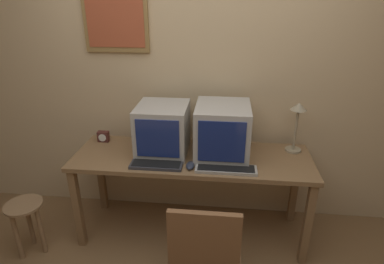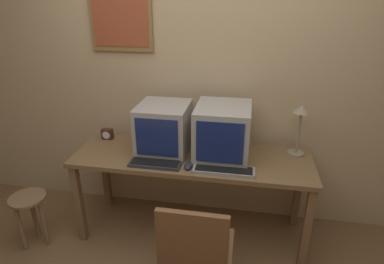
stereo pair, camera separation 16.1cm
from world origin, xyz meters
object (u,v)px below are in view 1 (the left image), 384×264
Objects in this scene: monitor_left at (163,129)px; keyboard_main at (157,164)px; keyboard_side at (226,169)px; office_chair at (205,264)px; mouse_near_keyboard at (190,165)px; side_stool at (26,218)px; desk_lamp at (297,118)px; desk_clock at (103,137)px; monitor_right at (222,131)px.

keyboard_main is at bearing -91.44° from monitor_left.
office_chair is at bearing -101.37° from keyboard_side.
keyboard_main is at bearing 178.37° from mouse_near_keyboard.
side_stool is at bearing -156.78° from monitor_left.
side_stool is at bearing -165.07° from desk_lamp.
keyboard_side is 1.13m from desk_clock.
desk_clock reaches higher than mouse_near_keyboard.
mouse_near_keyboard is 0.13× the size of office_chair.
desk_clock is at bearing 172.48° from monitor_right.
office_chair is at bearing -54.29° from keyboard_main.
desk_clock is 1.62m from desk_lamp.
office_chair reaches higher than keyboard_side.
desk_lamp is at bearing 12.32° from monitor_right.
desk_clock is at bearing 135.54° from office_chair.
desk_clock is (-0.54, 0.37, 0.03)m from keyboard_main.
mouse_near_keyboard is 0.69m from office_chair.
monitor_left is 0.58m from desk_clock.
monitor_right reaches higher than office_chair.
keyboard_main and keyboard_side have the same top height.
monitor_left is at bearing -12.58° from desk_clock.
keyboard_main is (-0.47, -0.23, -0.19)m from monitor_right.
office_chair is at bearing -44.46° from desk_clock.
office_chair reaches higher than keyboard_main.
desk_clock is at bearing 145.91° from keyboard_main.
keyboard_side is 0.97× the size of side_stool.
keyboard_side is at bearing 6.34° from side_stool.
desk_clock is 0.21× the size of side_stool.
monitor_left is at bearing 178.59° from monitor_right.
desk_lamp reaches higher than office_chair.
desk_lamp is 0.46× the size of office_chair.
keyboard_main is 0.79m from office_chair.
desk_lamp is (1.05, 0.36, 0.27)m from keyboard_main.
monitor_right is 0.56m from keyboard_main.
keyboard_side is at bearing -2.25° from keyboard_main.
keyboard_main is 3.41× the size of mouse_near_keyboard.
mouse_near_keyboard is at bearing -155.37° from desk_lamp.
keyboard_main is at bearing 177.75° from keyboard_side.
mouse_near_keyboard is (0.25, -0.25, -0.17)m from monitor_left.
keyboard_main is 0.87× the size of keyboard_side.
monitor_left is 1.26m from side_stool.
monitor_right is 0.98m from office_chair.
office_chair is at bearing -95.01° from monitor_right.
keyboard_side is (0.51, -0.02, 0.00)m from keyboard_main.
desk_clock is at bearing 159.83° from keyboard_side.
desk_lamp reaches higher than mouse_near_keyboard.
monitor_right is 1.18× the size of keyboard_main.
office_chair reaches higher than side_stool.
desk_clock is (-0.80, 0.38, 0.03)m from mouse_near_keyboard.
monitor_right is 1.66m from side_stool.
desk_clock is at bearing 50.33° from side_stool.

